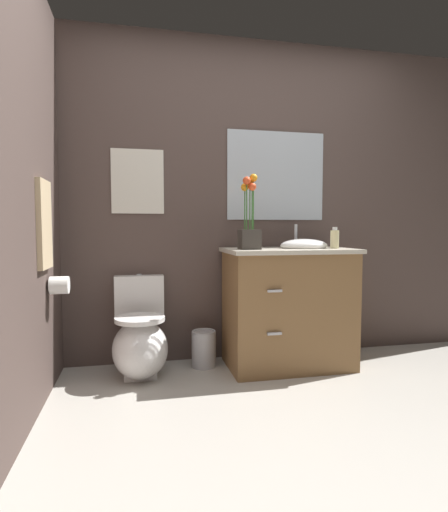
% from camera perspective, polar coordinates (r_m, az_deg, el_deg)
% --- Properties ---
extents(ground_plane, '(9.30, 9.30, 0.00)m').
position_cam_1_polar(ground_plane, '(2.14, 14.44, -25.07)').
color(ground_plane, '#B2ADA3').
extents(wall_back, '(4.34, 0.05, 2.50)m').
position_cam_1_polar(wall_back, '(3.34, 6.33, 7.61)').
color(wall_back, '#4C3D38').
rests_on(wall_back, ground_plane).
extents(wall_left, '(0.05, 4.11, 2.50)m').
position_cam_1_polar(wall_left, '(2.20, -27.41, 9.15)').
color(wall_left, '#4C3D38').
rests_on(wall_left, ground_plane).
extents(toilet, '(0.38, 0.59, 0.69)m').
position_cam_1_polar(toilet, '(2.97, -11.65, -11.58)').
color(toilet, white).
rests_on(toilet, ground_plane).
extents(vanity_cabinet, '(0.94, 0.56, 1.06)m').
position_cam_1_polar(vanity_cabinet, '(3.10, 8.99, -6.91)').
color(vanity_cabinet, brown).
rests_on(vanity_cabinet, ground_plane).
extents(flower_vase, '(0.14, 0.14, 0.53)m').
position_cam_1_polar(flower_vase, '(2.89, 3.57, 4.31)').
color(flower_vase, '#38332D').
rests_on(flower_vase, vanity_cabinet).
extents(soap_bottle, '(0.06, 0.06, 0.16)m').
position_cam_1_polar(soap_bottle, '(3.11, 15.22, 2.33)').
color(soap_bottle, beige).
rests_on(soap_bottle, vanity_cabinet).
extents(trash_bin, '(0.18, 0.18, 0.27)m').
position_cam_1_polar(trash_bin, '(3.12, -2.85, -12.79)').
color(trash_bin, '#B7B7BC').
rests_on(trash_bin, ground_plane).
extents(wall_poster, '(0.38, 0.01, 0.48)m').
position_cam_1_polar(wall_poster, '(3.15, -11.98, 10.16)').
color(wall_poster, silver).
extents(wall_mirror, '(0.80, 0.01, 0.70)m').
position_cam_1_polar(wall_mirror, '(3.34, 7.29, 11.04)').
color(wall_mirror, '#B2BCC6').
extents(hanging_towel, '(0.03, 0.28, 0.52)m').
position_cam_1_polar(hanging_towel, '(2.61, -23.83, 4.04)').
color(hanging_towel, tan).
extents(toilet_paper_roll, '(0.11, 0.11, 0.11)m').
position_cam_1_polar(toilet_paper_roll, '(2.73, -22.02, -3.80)').
color(toilet_paper_roll, white).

